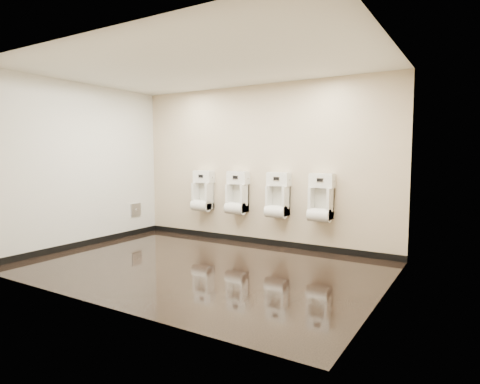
% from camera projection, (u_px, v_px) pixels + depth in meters
% --- Properties ---
extents(ground, '(5.00, 3.50, 0.00)m').
position_uv_depth(ground, '(199.00, 266.00, 5.71)').
color(ground, black).
rests_on(ground, ground).
extents(ceiling, '(5.00, 3.50, 0.00)m').
position_uv_depth(ceiling, '(198.00, 65.00, 5.45)').
color(ceiling, silver).
extents(back_wall, '(5.00, 0.02, 2.80)m').
position_uv_depth(back_wall, '(259.00, 165.00, 7.07)').
color(back_wall, beige).
rests_on(back_wall, ground).
extents(front_wall, '(5.00, 0.02, 2.80)m').
position_uv_depth(front_wall, '(95.00, 172.00, 4.09)').
color(front_wall, beige).
rests_on(front_wall, ground).
extents(left_wall, '(0.02, 3.50, 2.80)m').
position_uv_depth(left_wall, '(82.00, 166.00, 6.87)').
color(left_wall, beige).
rests_on(left_wall, ground).
extents(right_wall, '(0.02, 3.50, 2.80)m').
position_uv_depth(right_wall, '(385.00, 172.00, 4.29)').
color(right_wall, beige).
rests_on(right_wall, ground).
extents(tile_overlay_left, '(0.01, 3.50, 2.80)m').
position_uv_depth(tile_overlay_left, '(82.00, 166.00, 6.87)').
color(tile_overlay_left, white).
rests_on(tile_overlay_left, ground).
extents(skirting_back, '(5.00, 0.02, 0.10)m').
position_uv_depth(skirting_back, '(258.00, 241.00, 7.18)').
color(skirting_back, black).
rests_on(skirting_back, ground).
extents(skirting_left, '(0.02, 3.50, 0.10)m').
position_uv_depth(skirting_left, '(85.00, 243.00, 6.99)').
color(skirting_left, black).
rests_on(skirting_left, ground).
extents(access_panel, '(0.04, 0.25, 0.25)m').
position_uv_depth(access_panel, '(136.00, 210.00, 7.97)').
color(access_panel, '#9E9EA3').
rests_on(access_panel, left_wall).
extents(urinal_0, '(0.40, 0.30, 0.75)m').
position_uv_depth(urinal_0, '(203.00, 194.00, 7.59)').
color(urinal_0, white).
rests_on(urinal_0, back_wall).
extents(urinal_1, '(0.40, 0.30, 0.75)m').
position_uv_depth(urinal_1, '(237.00, 196.00, 7.20)').
color(urinal_1, white).
rests_on(urinal_1, back_wall).
extents(urinal_2, '(0.40, 0.30, 0.75)m').
position_uv_depth(urinal_2, '(278.00, 199.00, 6.78)').
color(urinal_2, white).
rests_on(urinal_2, back_wall).
extents(urinal_3, '(0.40, 0.30, 0.75)m').
position_uv_depth(urinal_3, '(321.00, 201.00, 6.39)').
color(urinal_3, white).
rests_on(urinal_3, back_wall).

